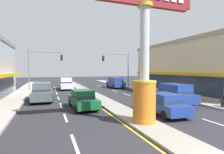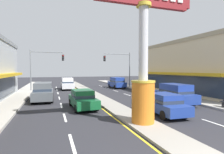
# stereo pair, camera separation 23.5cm
# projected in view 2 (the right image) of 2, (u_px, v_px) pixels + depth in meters

# --- Properties ---
(median_strip) EXTENTS (1.85, 52.00, 0.14)m
(median_strip) POSITION_uv_depth(u_px,v_px,m) (95.00, 96.00, 21.67)
(median_strip) COLOR gray
(median_strip) RESTS_ON ground
(sidewalk_left) EXTENTS (2.30, 60.00, 0.18)m
(sidewalk_left) POSITION_uv_depth(u_px,v_px,m) (12.00, 103.00, 16.98)
(sidewalk_left) COLOR #ADA89E
(sidewalk_left) RESTS_ON ground
(sidewalk_right) EXTENTS (2.30, 60.00, 0.18)m
(sidewalk_right) POSITION_uv_depth(u_px,v_px,m) (166.00, 94.00, 22.59)
(sidewalk_right) COLOR #ADA89E
(sidewalk_right) RESTS_ON ground
(lane_markings) EXTENTS (8.59, 52.00, 0.01)m
(lane_markings) POSITION_uv_depth(u_px,v_px,m) (98.00, 98.00, 20.40)
(lane_markings) COLOR silver
(lane_markings) RESTS_ON ground
(district_sign) EXTENTS (6.31, 1.39, 8.23)m
(district_sign) POSITION_uv_depth(u_px,v_px,m) (143.00, 58.00, 10.28)
(district_sign) COLOR orange
(district_sign) RESTS_ON median_strip
(storefront_right) EXTENTS (9.36, 18.60, 7.00)m
(storefront_right) POSITION_uv_depth(u_px,v_px,m) (198.00, 68.00, 24.45)
(storefront_right) COLOR beige
(storefront_right) RESTS_ON ground
(traffic_light_left_side) EXTENTS (4.86, 0.46, 6.20)m
(traffic_light_left_side) POSITION_uv_depth(u_px,v_px,m) (43.00, 63.00, 26.73)
(traffic_light_left_side) COLOR slate
(traffic_light_left_side) RESTS_ON ground
(traffic_light_right_side) EXTENTS (4.86, 0.46, 6.20)m
(traffic_light_right_side) POSITION_uv_depth(u_px,v_px,m) (120.00, 64.00, 30.42)
(traffic_light_right_side) COLOR slate
(traffic_light_right_side) RESTS_ON ground
(suv_near_right_lane) EXTENTS (2.02, 4.63, 1.90)m
(suv_near_right_lane) POSITION_uv_depth(u_px,v_px,m) (175.00, 94.00, 16.66)
(suv_near_right_lane) COLOR navy
(suv_near_right_lane) RESTS_ON ground
(sedan_far_right_lane) EXTENTS (1.99, 4.38, 1.53)m
(sedan_far_right_lane) POSITION_uv_depth(u_px,v_px,m) (164.00, 104.00, 12.78)
(sedan_far_right_lane) COLOR navy
(sedan_far_right_lane) RESTS_ON ground
(suv_near_left_lane) EXTENTS (2.01, 4.62, 1.90)m
(suv_near_left_lane) POSITION_uv_depth(u_px,v_px,m) (67.00, 83.00, 29.10)
(suv_near_left_lane) COLOR silver
(suv_near_left_lane) RESTS_ON ground
(suv_mid_left_lane) EXTENTS (2.03, 4.63, 1.90)m
(suv_mid_left_lane) POSITION_uv_depth(u_px,v_px,m) (117.00, 82.00, 31.33)
(suv_mid_left_lane) COLOR navy
(suv_mid_left_lane) RESTS_ON ground
(suv_far_left_oncoming) EXTENTS (2.00, 4.62, 1.90)m
(suv_far_left_oncoming) POSITION_uv_depth(u_px,v_px,m) (43.00, 92.00, 18.30)
(suv_far_left_oncoming) COLOR #4C5156
(suv_far_left_oncoming) RESTS_ON ground
(sedan_kerb_right) EXTENTS (2.00, 4.38, 1.53)m
(sedan_kerb_right) POSITION_uv_depth(u_px,v_px,m) (83.00, 99.00, 14.89)
(sedan_kerb_right) COLOR #14562D
(sedan_kerb_right) RESTS_ON ground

